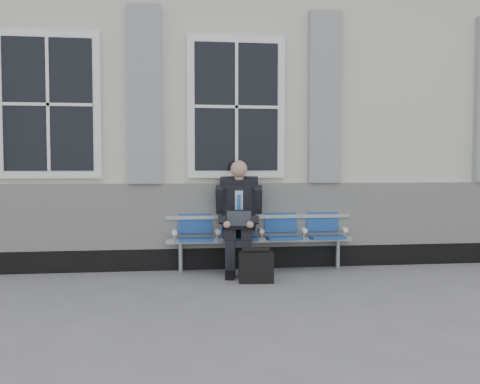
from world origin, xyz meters
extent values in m
plane|color=slate|center=(0.00, 0.00, 0.00)|extent=(70.00, 70.00, 0.00)
cube|color=beige|center=(0.00, 3.50, 2.10)|extent=(14.00, 4.00, 4.20)
cube|color=black|center=(0.00, 1.47, 0.15)|extent=(14.00, 0.10, 0.30)
cube|color=silver|center=(0.00, 1.46, 0.75)|extent=(14.00, 0.08, 0.90)
cube|color=gray|center=(-0.90, 1.44, 2.40)|extent=(0.45, 0.14, 2.40)
cube|color=gray|center=(1.60, 1.44, 2.40)|extent=(0.45, 0.14, 2.40)
cube|color=white|center=(-2.15, 1.46, 2.25)|extent=(1.35, 0.10, 1.95)
cube|color=black|center=(-2.15, 1.41, 2.25)|extent=(1.15, 0.02, 1.75)
cube|color=white|center=(0.35, 1.46, 2.25)|extent=(1.35, 0.10, 1.95)
cube|color=black|center=(0.35, 1.41, 2.25)|extent=(1.15, 0.02, 1.75)
cube|color=#9EA0A3|center=(0.67, 1.30, 0.42)|extent=(2.60, 0.07, 0.07)
cube|color=#9EA0A3|center=(0.67, 1.42, 0.73)|extent=(2.60, 0.05, 0.05)
cylinder|color=#9EA0A3|center=(-0.43, 1.30, 0.20)|extent=(0.06, 0.06, 0.39)
cylinder|color=#9EA0A3|center=(1.77, 1.30, 0.20)|extent=(0.06, 0.06, 0.39)
cube|color=navy|center=(-0.23, 1.22, 0.45)|extent=(0.46, 0.42, 0.07)
cube|color=navy|center=(-0.23, 1.43, 0.71)|extent=(0.46, 0.10, 0.40)
cube|color=navy|center=(0.37, 1.22, 0.45)|extent=(0.46, 0.42, 0.07)
cube|color=navy|center=(0.37, 1.43, 0.71)|extent=(0.46, 0.10, 0.40)
cube|color=navy|center=(0.97, 1.22, 0.45)|extent=(0.46, 0.42, 0.07)
cube|color=navy|center=(0.97, 1.43, 0.71)|extent=(0.46, 0.10, 0.40)
cube|color=navy|center=(1.57, 1.22, 0.45)|extent=(0.46, 0.42, 0.07)
cube|color=navy|center=(1.57, 1.43, 0.71)|extent=(0.46, 0.10, 0.40)
cylinder|color=white|center=(-0.51, 1.25, 0.55)|extent=(0.07, 0.12, 0.07)
cylinder|color=white|center=(0.07, 1.25, 0.55)|extent=(0.07, 0.12, 0.07)
cylinder|color=white|center=(0.67, 1.25, 0.55)|extent=(0.07, 0.12, 0.07)
cylinder|color=white|center=(1.27, 1.25, 0.55)|extent=(0.07, 0.12, 0.07)
cylinder|color=white|center=(1.85, 1.25, 0.55)|extent=(0.07, 0.12, 0.07)
cube|color=black|center=(0.20, 0.83, 0.05)|extent=(0.16, 0.29, 0.10)
cube|color=black|center=(0.41, 0.80, 0.05)|extent=(0.16, 0.29, 0.10)
cube|color=black|center=(0.21, 0.89, 0.25)|extent=(0.15, 0.16, 0.47)
cube|color=black|center=(0.42, 0.86, 0.25)|extent=(0.15, 0.16, 0.47)
cube|color=black|center=(0.24, 1.12, 0.55)|extent=(0.22, 0.50, 0.15)
cube|color=black|center=(0.45, 1.09, 0.55)|extent=(0.22, 0.50, 0.15)
cube|color=black|center=(0.38, 1.32, 0.90)|extent=(0.50, 0.42, 0.68)
cube|color=#C0D3FD|center=(0.36, 1.19, 0.92)|extent=(0.12, 0.11, 0.38)
cube|color=blue|center=(0.36, 1.18, 0.90)|extent=(0.06, 0.09, 0.32)
cube|color=black|center=(0.37, 1.29, 1.22)|extent=(0.55, 0.32, 0.15)
cylinder|color=tan|center=(0.36, 1.24, 1.30)|extent=(0.12, 0.12, 0.11)
sphere|color=tan|center=(0.35, 1.17, 1.40)|extent=(0.23, 0.23, 0.23)
cube|color=black|center=(0.11, 1.25, 0.98)|extent=(0.15, 0.32, 0.40)
cube|color=black|center=(0.62, 1.18, 0.98)|extent=(0.15, 0.32, 0.40)
cube|color=black|center=(0.12, 1.05, 0.73)|extent=(0.14, 0.34, 0.15)
cube|color=black|center=(0.55, 0.99, 0.73)|extent=(0.14, 0.34, 0.15)
sphere|color=tan|center=(0.16, 0.90, 0.68)|extent=(0.10, 0.10, 0.10)
sphere|color=tan|center=(0.46, 0.85, 0.68)|extent=(0.10, 0.10, 0.10)
cube|color=black|center=(0.32, 0.96, 0.63)|extent=(0.38, 0.29, 0.02)
cube|color=black|center=(0.34, 1.08, 0.74)|extent=(0.36, 0.14, 0.23)
cube|color=black|center=(0.34, 1.08, 0.74)|extent=(0.33, 0.12, 0.19)
cube|color=black|center=(0.49, 0.53, 0.19)|extent=(0.44, 0.21, 0.38)
cylinder|color=black|center=(0.49, 0.53, 0.40)|extent=(0.34, 0.09, 0.07)
camera|label=1|loc=(-0.52, -5.93, 1.47)|focal=40.00mm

